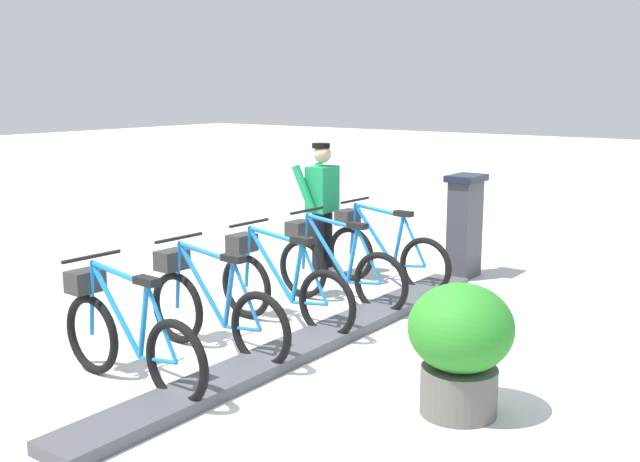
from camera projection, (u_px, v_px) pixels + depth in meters
ground_plane at (313, 346)px, 6.98m from camera, size 60.00×60.00×0.00m
dock_rail_base at (313, 341)px, 6.97m from camera, size 0.44×5.54×0.10m
payment_kiosk at (464, 224)px, 9.41m from camera, size 0.36×0.52×1.28m
bike_docked_0 at (381, 251)px, 8.99m from camera, size 1.72×0.54×1.02m
bike_docked_1 at (335, 266)px, 8.24m from camera, size 1.72×0.54×1.02m
bike_docked_2 at (279, 285)px, 7.49m from camera, size 1.72×0.54×1.02m
bike_docked_3 at (211, 307)px, 6.74m from camera, size 1.72×0.54×1.02m
bike_docked_4 at (125, 334)px, 5.99m from camera, size 1.72×0.54×1.02m
worker_near_rack at (322, 204)px, 9.41m from camera, size 0.48×0.64×1.66m
planter_bush at (460, 342)px, 5.46m from camera, size 0.76×0.76×0.97m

